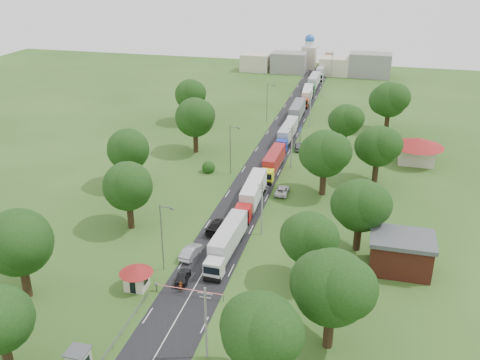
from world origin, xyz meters
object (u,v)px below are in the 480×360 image
(boom_barrier, at_px, (179,289))
(truck_0, at_px, (227,242))
(pedestrian_near, at_px, (181,287))
(guard_booth, at_px, (136,274))
(car_lane_front, at_px, (183,277))
(info_sign, at_px, (300,132))
(car_lane_mid, at_px, (191,252))

(boom_barrier, relative_size, truck_0, 0.64)
(boom_barrier, relative_size, pedestrian_near, 5.39)
(guard_booth, height_order, car_lane_front, guard_booth)
(guard_booth, height_order, pedestrian_near, guard_booth)
(guard_booth, bearing_deg, boom_barrier, 0.01)
(info_sign, distance_m, car_lane_mid, 51.61)
(truck_0, distance_m, car_lane_front, 8.90)
(car_lane_front, bearing_deg, boom_barrier, 94.51)
(boom_barrier, distance_m, pedestrian_near, 0.50)
(car_lane_mid, bearing_deg, pedestrian_near, 106.91)
(info_sign, xyz_separation_m, truck_0, (-3.32, -49.14, -0.88))
(car_lane_front, relative_size, car_lane_mid, 0.83)
(pedestrian_near, bearing_deg, info_sign, 81.91)
(guard_booth, distance_m, truck_0, 14.15)
(guard_booth, bearing_deg, truck_0, 50.08)
(info_sign, bearing_deg, guard_booth, -101.68)
(truck_0, height_order, pedestrian_near, truck_0)
(info_sign, xyz_separation_m, car_lane_mid, (-8.12, -50.92, -2.20))
(pedestrian_near, bearing_deg, car_lane_mid, 98.59)
(car_lane_front, distance_m, pedestrian_near, 2.54)
(truck_0, bearing_deg, car_lane_mid, -159.75)
(boom_barrier, distance_m, info_sign, 60.39)
(info_sign, bearing_deg, boom_barrier, -96.24)
(car_lane_front, bearing_deg, pedestrian_near, 97.00)
(truck_0, height_order, car_lane_mid, truck_0)
(pedestrian_near, bearing_deg, truck_0, 70.86)
(boom_barrier, xyz_separation_m, pedestrian_near, (0.01, 0.50, -0.04))
(truck_0, xyz_separation_m, car_lane_front, (-3.85, -7.90, -1.43))
(truck_0, distance_m, car_lane_mid, 5.29)
(info_sign, relative_size, pedestrian_near, 2.39)
(truck_0, relative_size, car_lane_mid, 2.96)
(guard_booth, xyz_separation_m, truck_0, (9.08, 10.86, -0.04))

